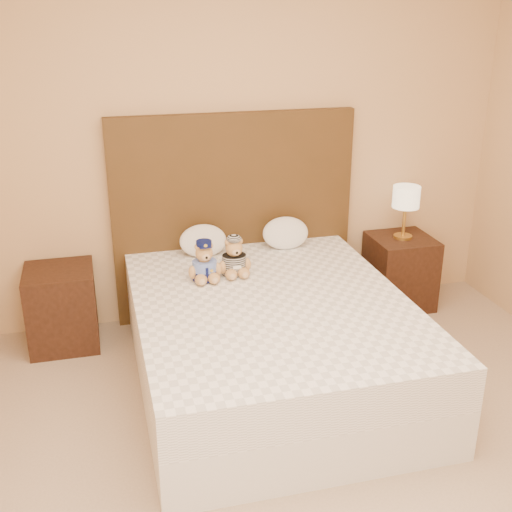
{
  "coord_description": "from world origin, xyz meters",
  "views": [
    {
      "loc": [
        -0.96,
        -2.11,
        2.2
      ],
      "look_at": [
        -0.03,
        1.45,
        0.74
      ],
      "focal_mm": 45.0,
      "sensor_mm": 36.0,
      "label": 1
    }
  ],
  "objects_px": {
    "teddy_police": "(204,261)",
    "pillow_left": "(203,239)",
    "bed": "(272,341)",
    "pillow_right": "(286,232)",
    "lamp": "(406,200)",
    "teddy_prisoner": "(234,257)",
    "nightstand_right": "(400,271)",
    "nightstand_left": "(62,307)"
  },
  "relations": [
    {
      "from": "nightstand_right",
      "to": "pillow_left",
      "type": "bearing_deg",
      "value": 178.87
    },
    {
      "from": "nightstand_right",
      "to": "pillow_right",
      "type": "height_order",
      "value": "pillow_right"
    },
    {
      "from": "bed",
      "to": "lamp",
      "type": "xyz_separation_m",
      "value": [
        1.25,
        0.8,
        0.57
      ]
    },
    {
      "from": "nightstand_left",
      "to": "pillow_left",
      "type": "xyz_separation_m",
      "value": [
        0.99,
        0.03,
        0.39
      ]
    },
    {
      "from": "teddy_prisoner",
      "to": "pillow_left",
      "type": "bearing_deg",
      "value": 105.02
    },
    {
      "from": "pillow_left",
      "to": "nightstand_left",
      "type": "bearing_deg",
      "value": -178.26
    },
    {
      "from": "nightstand_left",
      "to": "pillow_right",
      "type": "relative_size",
      "value": 1.62
    },
    {
      "from": "pillow_left",
      "to": "pillow_right",
      "type": "bearing_deg",
      "value": 0.0
    },
    {
      "from": "teddy_police",
      "to": "pillow_left",
      "type": "relative_size",
      "value": 0.79
    },
    {
      "from": "teddy_prisoner",
      "to": "pillow_right",
      "type": "height_order",
      "value": "teddy_prisoner"
    },
    {
      "from": "bed",
      "to": "lamp",
      "type": "bearing_deg",
      "value": 32.62
    },
    {
      "from": "nightstand_left",
      "to": "teddy_police",
      "type": "relative_size",
      "value": 2.11
    },
    {
      "from": "pillow_left",
      "to": "teddy_prisoner",
      "type": "bearing_deg",
      "value": -71.74
    },
    {
      "from": "bed",
      "to": "nightstand_left",
      "type": "relative_size",
      "value": 3.64
    },
    {
      "from": "bed",
      "to": "lamp",
      "type": "relative_size",
      "value": 5.0
    },
    {
      "from": "nightstand_left",
      "to": "lamp",
      "type": "xyz_separation_m",
      "value": [
        2.5,
        0.0,
        0.57
      ]
    },
    {
      "from": "bed",
      "to": "pillow_right",
      "type": "distance_m",
      "value": 0.98
    },
    {
      "from": "pillow_right",
      "to": "lamp",
      "type": "bearing_deg",
      "value": -1.88
    },
    {
      "from": "lamp",
      "to": "pillow_left",
      "type": "bearing_deg",
      "value": 178.87
    },
    {
      "from": "lamp",
      "to": "teddy_prisoner",
      "type": "bearing_deg",
      "value": -165.06
    },
    {
      "from": "nightstand_right",
      "to": "lamp",
      "type": "bearing_deg",
      "value": 180.0
    },
    {
      "from": "nightstand_right",
      "to": "teddy_police",
      "type": "relative_size",
      "value": 2.11
    },
    {
      "from": "lamp",
      "to": "nightstand_left",
      "type": "bearing_deg",
      "value": 180.0
    },
    {
      "from": "bed",
      "to": "pillow_right",
      "type": "xyz_separation_m",
      "value": [
        0.34,
        0.83,
        0.39
      ]
    },
    {
      "from": "teddy_prisoner",
      "to": "pillow_right",
      "type": "relative_size",
      "value": 0.75
    },
    {
      "from": "teddy_police",
      "to": "lamp",
      "type": "bearing_deg",
      "value": 11.56
    },
    {
      "from": "teddy_prisoner",
      "to": "lamp",
      "type": "bearing_deg",
      "value": 11.7
    },
    {
      "from": "bed",
      "to": "teddy_prisoner",
      "type": "xyz_separation_m",
      "value": [
        -0.13,
        0.43,
        0.4
      ]
    },
    {
      "from": "teddy_police",
      "to": "teddy_prisoner",
      "type": "xyz_separation_m",
      "value": [
        0.2,
        0.03,
        -0.0
      ]
    },
    {
      "from": "bed",
      "to": "teddy_police",
      "type": "bearing_deg",
      "value": 129.92
    },
    {
      "from": "bed",
      "to": "pillow_right",
      "type": "relative_size",
      "value": 5.91
    },
    {
      "from": "teddy_prisoner",
      "to": "pillow_left",
      "type": "xyz_separation_m",
      "value": [
        -0.13,
        0.4,
        -0.01
      ]
    },
    {
      "from": "pillow_left",
      "to": "lamp",
      "type": "bearing_deg",
      "value": -1.13
    },
    {
      "from": "bed",
      "to": "nightstand_right",
      "type": "relative_size",
      "value": 3.64
    },
    {
      "from": "teddy_prisoner",
      "to": "pillow_left",
      "type": "distance_m",
      "value": 0.42
    },
    {
      "from": "nightstand_left",
      "to": "teddy_police",
      "type": "distance_m",
      "value": 1.08
    },
    {
      "from": "lamp",
      "to": "teddy_prisoner",
      "type": "height_order",
      "value": "lamp"
    },
    {
      "from": "nightstand_left",
      "to": "pillow_right",
      "type": "bearing_deg",
      "value": 1.08
    },
    {
      "from": "pillow_right",
      "to": "teddy_prisoner",
      "type": "bearing_deg",
      "value": -139.56
    },
    {
      "from": "pillow_right",
      "to": "nightstand_right",
      "type": "bearing_deg",
      "value": -1.88
    },
    {
      "from": "nightstand_left",
      "to": "teddy_prisoner",
      "type": "height_order",
      "value": "teddy_prisoner"
    },
    {
      "from": "nightstand_left",
      "to": "teddy_prisoner",
      "type": "distance_m",
      "value": 1.24
    }
  ]
}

